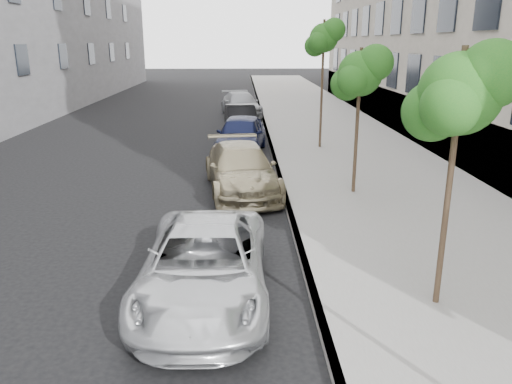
{
  "coord_description": "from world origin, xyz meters",
  "views": [
    {
      "loc": [
        -0.08,
        -5.98,
        4.38
      ],
      "look_at": [
        0.2,
        3.53,
        1.5
      ],
      "focal_mm": 35.0,
      "sensor_mm": 36.0,
      "label": 1
    }
  ],
  "objects_px": {
    "sedan_black": "(241,119)",
    "sedan_rear": "(241,104)",
    "suv": "(241,169)",
    "tree_near": "(462,94)",
    "tree_mid": "(361,74)",
    "minivan": "(204,265)",
    "tree_far": "(324,38)",
    "sedan_blue": "(241,135)"
  },
  "relations": [
    {
      "from": "tree_near",
      "to": "sedan_blue",
      "type": "distance_m",
      "value": 13.18
    },
    {
      "from": "tree_near",
      "to": "suv",
      "type": "xyz_separation_m",
      "value": [
        -3.33,
        7.07,
        -2.93
      ]
    },
    {
      "from": "suv",
      "to": "sedan_rear",
      "type": "distance_m",
      "value": 15.98
    },
    {
      "from": "tree_near",
      "to": "sedan_blue",
      "type": "height_order",
      "value": "tree_near"
    },
    {
      "from": "sedan_black",
      "to": "suv",
      "type": "bearing_deg",
      "value": -95.62
    },
    {
      "from": "suv",
      "to": "tree_far",
      "type": "bearing_deg",
      "value": 53.12
    },
    {
      "from": "minivan",
      "to": "sedan_black",
      "type": "distance_m",
      "value": 16.84
    },
    {
      "from": "tree_near",
      "to": "minivan",
      "type": "bearing_deg",
      "value": 173.07
    },
    {
      "from": "tree_near",
      "to": "tree_far",
      "type": "bearing_deg",
      "value": 90.0
    },
    {
      "from": "tree_far",
      "to": "minivan",
      "type": "bearing_deg",
      "value": -107.62
    },
    {
      "from": "tree_mid",
      "to": "suv",
      "type": "distance_m",
      "value": 4.4
    },
    {
      "from": "suv",
      "to": "sedan_black",
      "type": "height_order",
      "value": "suv"
    },
    {
      "from": "tree_near",
      "to": "suv",
      "type": "bearing_deg",
      "value": 115.19
    },
    {
      "from": "sedan_black",
      "to": "tree_near",
      "type": "bearing_deg",
      "value": -84.74
    },
    {
      "from": "sedan_rear",
      "to": "tree_near",
      "type": "bearing_deg",
      "value": -91.68
    },
    {
      "from": "sedan_black",
      "to": "tree_mid",
      "type": "bearing_deg",
      "value": -78.51
    },
    {
      "from": "tree_far",
      "to": "sedan_black",
      "type": "xyz_separation_m",
      "value": [
        -3.33,
        4.31,
        -3.82
      ]
    },
    {
      "from": "minivan",
      "to": "sedan_rear",
      "type": "distance_m",
      "value": 22.58
    },
    {
      "from": "tree_near",
      "to": "sedan_rear",
      "type": "xyz_separation_m",
      "value": [
        -3.33,
        23.05,
        -2.92
      ]
    },
    {
      "from": "minivan",
      "to": "suv",
      "type": "distance_m",
      "value": 6.62
    },
    {
      "from": "suv",
      "to": "minivan",
      "type": "bearing_deg",
      "value": -103.19
    },
    {
      "from": "tree_far",
      "to": "sedan_rear",
      "type": "xyz_separation_m",
      "value": [
        -3.33,
        10.05,
        -3.79
      ]
    },
    {
      "from": "tree_mid",
      "to": "sedan_black",
      "type": "xyz_separation_m",
      "value": [
        -3.33,
        10.81,
        -2.86
      ]
    },
    {
      "from": "sedan_blue",
      "to": "sedan_rear",
      "type": "height_order",
      "value": "sedan_blue"
    },
    {
      "from": "sedan_black",
      "to": "sedan_rear",
      "type": "relative_size",
      "value": 0.84
    },
    {
      "from": "tree_far",
      "to": "sedan_blue",
      "type": "bearing_deg",
      "value": -170.23
    },
    {
      "from": "suv",
      "to": "sedan_rear",
      "type": "height_order",
      "value": "sedan_rear"
    },
    {
      "from": "tree_near",
      "to": "sedan_black",
      "type": "xyz_separation_m",
      "value": [
        -3.33,
        17.31,
        -2.96
      ]
    },
    {
      "from": "tree_mid",
      "to": "sedan_blue",
      "type": "xyz_separation_m",
      "value": [
        -3.33,
        5.93,
        -2.76
      ]
    },
    {
      "from": "minivan",
      "to": "suv",
      "type": "height_order",
      "value": "suv"
    },
    {
      "from": "tree_far",
      "to": "tree_near",
      "type": "bearing_deg",
      "value": -90.0
    },
    {
      "from": "tree_far",
      "to": "suv",
      "type": "relative_size",
      "value": 1.06
    },
    {
      "from": "tree_far",
      "to": "minivan",
      "type": "distance_m",
      "value": 13.68
    },
    {
      "from": "tree_near",
      "to": "sedan_black",
      "type": "bearing_deg",
      "value": 100.88
    },
    {
      "from": "tree_near",
      "to": "tree_mid",
      "type": "bearing_deg",
      "value": 90.0
    },
    {
      "from": "minivan",
      "to": "sedan_rear",
      "type": "xyz_separation_m",
      "value": [
        0.65,
        22.57,
        0.05
      ]
    },
    {
      "from": "tree_mid",
      "to": "minivan",
      "type": "xyz_separation_m",
      "value": [
        -3.98,
        -6.02,
        -2.87
      ]
    },
    {
      "from": "suv",
      "to": "sedan_black",
      "type": "distance_m",
      "value": 10.24
    },
    {
      "from": "suv",
      "to": "sedan_black",
      "type": "bearing_deg",
      "value": 82.43
    },
    {
      "from": "tree_far",
      "to": "sedan_rear",
      "type": "relative_size",
      "value": 1.06
    },
    {
      "from": "tree_mid",
      "to": "suv",
      "type": "relative_size",
      "value": 0.87
    },
    {
      "from": "tree_mid",
      "to": "minivan",
      "type": "distance_m",
      "value": 7.76
    }
  ]
}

